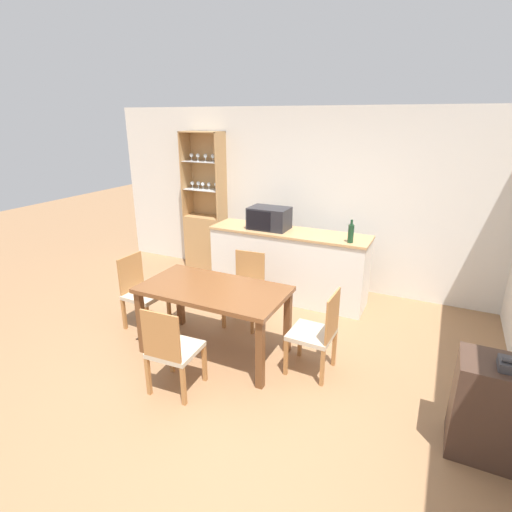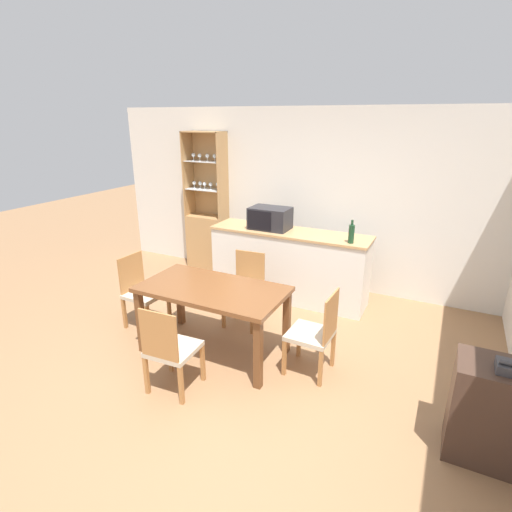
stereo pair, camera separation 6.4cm
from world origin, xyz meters
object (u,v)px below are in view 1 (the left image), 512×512
Objects in this scene: wine_bottle at (351,233)px; microwave at (269,218)px; display_cabinet at (206,230)px; dining_table at (214,296)px; dining_chair_head_near at (172,350)px; side_cabinet at (496,410)px; dining_chair_head_far at (245,290)px; dining_chair_side_right_far at (316,333)px; dining_chair_side_left_far at (142,292)px.

microwave is at bearing 172.41° from wine_bottle.
microwave is at bearing -20.99° from display_cabinet.
dining_chair_head_near is (0.00, -0.73, -0.22)m from dining_table.
display_cabinet is at bearing 148.71° from side_cabinet.
side_cabinet is (2.67, -1.93, -0.72)m from microwave.
dining_chair_head_near and dining_chair_head_far have the same top height.
dining_chair_side_right_far is at bearing 164.36° from side_cabinet.
dining_chair_head_far is (-0.00, 0.73, -0.22)m from dining_table.
microwave is at bearing 39.83° from dining_chair_side_right_far.
wine_bottle is (-0.03, 1.36, 0.65)m from dining_chair_side_right_far.
microwave reaches higher than dining_table.
dining_table is 1.73× the size of dining_chair_head_far.
dining_table is 1.95× the size of side_cabinet.
dining_chair_head_near is at bearing 86.18° from dining_chair_head_far.
microwave is (-0.09, 0.90, 0.68)m from dining_chair_head_far.
display_cabinet is 1.46× the size of dining_table.
display_cabinet reaches higher than dining_chair_head_far.
dining_chair_side_left_far is 1.00× the size of dining_chair_head_far.
dining_chair_side_left_far is 1.92m from microwave.
dining_chair_head_far is (1.45, -1.42, -0.21)m from display_cabinet.
display_cabinet is 2.07m from dining_chair_side_left_far.
dining_chair_side_left_far is 3.05× the size of wine_bottle.
display_cabinet is 7.68× the size of wine_bottle.
dining_chair_head_far reaches higher than side_cabinet.
dining_chair_side_left_far is (-1.08, 0.12, -0.22)m from dining_table.
dining_table is 1.73× the size of dining_chair_head_near.
dining_chair_head_near is 3.05× the size of wine_bottle.
display_cabinet is 2.52× the size of dining_chair_side_right_far.
dining_chair_head_near is 1.63× the size of microwave.
dining_chair_head_far is (-0.01, 1.45, 0.00)m from dining_chair_head_near.
dining_chair_side_left_far is at bearing -147.55° from wine_bottle.
display_cabinet reaches higher than wine_bottle.
microwave reaches higher than side_cabinet.
dining_table is 1.86m from wine_bottle.
dining_chair_side_right_far is at bearing 92.37° from dining_chair_side_left_far.
dining_chair_head_near is (-1.08, -0.85, 0.00)m from dining_chair_side_right_far.
dining_chair_head_far is 1.13× the size of side_cabinet.
wine_bottle is at bearing -7.59° from microwave.
wine_bottle reaches higher than dining_chair_head_near.
side_cabinet is at bearing -6.63° from dining_table.
display_cabinet is 2.60m from dining_table.
dining_chair_side_right_far is (2.53, -2.03, -0.21)m from display_cabinet.
wine_bottle reaches higher than dining_chair_side_left_far.
dining_chair_head_near is 1.45m from dining_chair_head_far.
microwave reaches higher than dining_chair_head_far.
microwave reaches higher than wine_bottle.
dining_table is 2.60m from side_cabinet.
wine_bottle reaches higher than dining_table.
microwave is at bearing 149.39° from dining_chair_side_left_far.
wine_bottle reaches higher than dining_chair_side_right_far.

